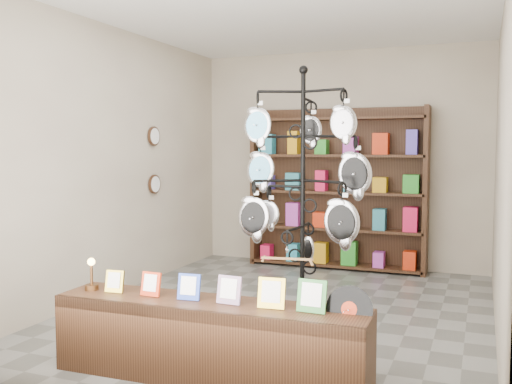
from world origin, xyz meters
TOP-DOWN VIEW (x-y plane):
  - ground at (0.00, 0.00)m, footprint 5.00×5.00m
  - room_envelope at (0.00, 0.00)m, footprint 5.00×5.00m
  - display_tree at (0.40, -0.59)m, footprint 1.21×1.06m
  - front_shelf at (0.08, -1.80)m, footprint 2.30×0.53m
  - back_shelving at (0.00, 2.30)m, footprint 2.42×0.36m
  - wall_clocks at (-1.97, 0.80)m, footprint 0.03×0.24m

SIDE VIEW (x-z plane):
  - ground at x=0.00m, z-range 0.00..0.00m
  - front_shelf at x=0.08m, z-range -0.12..0.69m
  - back_shelving at x=0.00m, z-range -0.07..2.13m
  - display_tree at x=0.40m, z-range 0.18..2.54m
  - wall_clocks at x=-1.97m, z-range 1.08..1.92m
  - room_envelope at x=0.00m, z-range -0.65..4.35m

